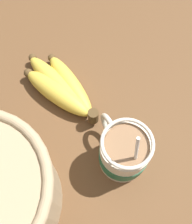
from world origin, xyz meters
TOP-DOWN VIEW (x-y plane):
  - table at (0.00, 0.00)cm, footprint 115.16×115.16cm
  - coffee_mug at (-4.30, -3.88)cm, footprint 11.95×8.44cm
  - banana_bunch at (13.58, -0.41)cm, footprint 20.58×10.72cm

SIDE VIEW (x-z plane):
  - table at x=0.00cm, z-range 0.00..2.77cm
  - banana_bunch at x=13.58cm, z-range 2.58..6.91cm
  - coffee_mug at x=-4.30cm, z-range -0.40..14.56cm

